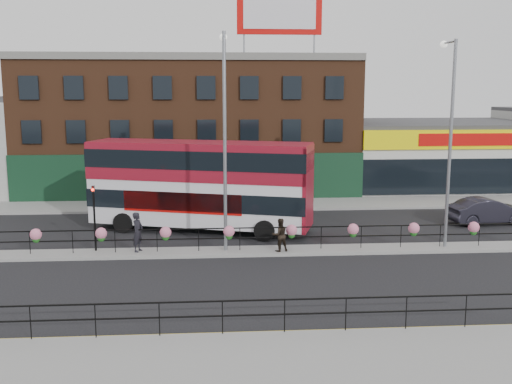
{
  "coord_description": "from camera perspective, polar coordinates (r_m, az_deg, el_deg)",
  "views": [
    {
      "loc": [
        -2.21,
        -28.28,
        7.9
      ],
      "look_at": [
        0.0,
        3.0,
        2.5
      ],
      "focal_mm": 42.0,
      "sensor_mm": 36.0,
      "label": 1
    }
  ],
  "objects": [
    {
      "name": "yellow_line_inner",
      "position": [
        20.31,
        2.59,
        -13.11
      ],
      "size": [
        60.0,
        0.1,
        0.01
      ],
      "primitive_type": "cube",
      "color": "gold",
      "rests_on": "ground"
    },
    {
      "name": "south_pavement",
      "position": [
        18.2,
        3.45,
        -15.71
      ],
      "size": [
        60.0,
        4.0,
        0.15
      ],
      "primitive_type": "cube",
      "color": "gray",
      "rests_on": "ground"
    },
    {
      "name": "south_railing",
      "position": [
        19.46,
        -3.22,
        -11.13
      ],
      "size": [
        20.04,
        0.05,
        1.12
      ],
      "color": "black",
      "rests_on": "south_pavement"
    },
    {
      "name": "lamp_column_west",
      "position": [
        28.61,
        -3.02,
        6.6
      ],
      "size": [
        0.37,
        1.83,
        10.42
      ],
      "color": "gray",
      "rests_on": "median"
    },
    {
      "name": "median",
      "position": [
        29.43,
        0.41,
        -5.65
      ],
      "size": [
        60.0,
        1.6,
        0.15
      ],
      "primitive_type": "cube",
      "color": "gray",
      "rests_on": "ground"
    },
    {
      "name": "pedestrian_b",
      "position": [
        28.97,
        2.28,
        -4.1
      ],
      "size": [
        1.07,
        0.98,
        1.62
      ],
      "primitive_type": "imported",
      "rotation": [
        0.0,
        0.0,
        3.39
      ],
      "color": "black",
      "rests_on": "median"
    },
    {
      "name": "median_railing",
      "position": [
        29.18,
        0.42,
        -3.81
      ],
      "size": [
        30.04,
        0.56,
        1.23
      ],
      "color": "black",
      "rests_on": "median"
    },
    {
      "name": "car",
      "position": [
        38.06,
        21.19,
        -1.69
      ],
      "size": [
        2.79,
        5.09,
        1.54
      ],
      "primitive_type": "imported",
      "rotation": [
        0.0,
        0.0,
        1.7
      ],
      "color": "#22212C",
      "rests_on": "ground"
    },
    {
      "name": "north_pavement",
      "position": [
        41.09,
        -0.88,
        -1.21
      ],
      "size": [
        60.0,
        4.0,
        0.15
      ],
      "primitive_type": "cube",
      "color": "gray",
      "rests_on": "ground"
    },
    {
      "name": "supermarket",
      "position": [
        51.78,
        16.61,
        3.54
      ],
      "size": [
        15.0,
        12.25,
        5.3
      ],
      "color": "silver",
      "rests_on": "ground"
    },
    {
      "name": "traffic_light_median",
      "position": [
        29.76,
        -15.19,
        -1.09
      ],
      "size": [
        0.15,
        0.28,
        3.65
      ],
      "color": "black",
      "rests_on": "median"
    },
    {
      "name": "lamp_column_east",
      "position": [
        30.78,
        17.92,
        6.04
      ],
      "size": [
        0.36,
        1.78,
        10.12
      ],
      "color": "gray",
      "rests_on": "median"
    },
    {
      "name": "pedestrian_a",
      "position": [
        29.43,
        -11.19,
        -3.76
      ],
      "size": [
        1.01,
        0.93,
        1.92
      ],
      "primitive_type": "imported",
      "rotation": [
        0.0,
        0.0,
        1.2
      ],
      "color": "black",
      "rests_on": "median"
    },
    {
      "name": "brick_building",
      "position": [
        48.35,
        -6.19,
        6.43
      ],
      "size": [
        25.0,
        12.21,
        10.3
      ],
      "color": "brown",
      "rests_on": "ground"
    },
    {
      "name": "double_decker_bus",
      "position": [
        33.42,
        -5.33,
        1.45
      ],
      "size": [
        12.72,
        6.49,
        5.03
      ],
      "color": "silver",
      "rests_on": "ground"
    },
    {
      "name": "billboard",
      "position": [
        43.84,
        2.25,
        16.68
      ],
      "size": [
        6.0,
        0.29,
        4.4
      ],
      "color": "#BD0805",
      "rests_on": "brick_building"
    },
    {
      "name": "ground",
      "position": [
        29.45,
        0.41,
        -5.79
      ],
      "size": [
        120.0,
        120.0,
        0.0
      ],
      "primitive_type": "plane",
      "color": "black",
      "rests_on": "ground"
    },
    {
      "name": "yellow_line_outer",
      "position": [
        20.14,
        2.65,
        -13.31
      ],
      "size": [
        60.0,
        0.1,
        0.01
      ],
      "primitive_type": "cube",
      "color": "gold",
      "rests_on": "ground"
    }
  ]
}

